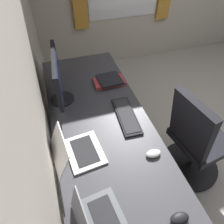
{
  "coord_description": "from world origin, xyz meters",
  "views": [
    {
      "loc": [
        -0.92,
        1.92,
        1.92
      ],
      "look_at": [
        0.02,
        1.62,
        0.95
      ],
      "focal_mm": 33.48,
      "sensor_mm": 36.0,
      "label": 1
    }
  ],
  "objects_px": {
    "keyboard_main": "(126,116)",
    "monitor_primary": "(58,76)",
    "mouse_spare": "(180,218)",
    "book_stack_near": "(109,81)",
    "mouse_main": "(154,154)",
    "laptop_left": "(75,151)",
    "laptop_leftmost": "(98,224)",
    "office_chair": "(195,143)",
    "drawer_pedestal": "(93,132)"
  },
  "relations": [
    {
      "from": "monitor_primary",
      "to": "mouse_main",
      "type": "bearing_deg",
      "value": -146.23
    },
    {
      "from": "drawer_pedestal",
      "to": "laptop_leftmost",
      "type": "xyz_separation_m",
      "value": [
        -0.96,
        0.18,
        0.43
      ]
    },
    {
      "from": "keyboard_main",
      "to": "mouse_main",
      "type": "relative_size",
      "value": 4.11
    },
    {
      "from": "mouse_main",
      "to": "office_chair",
      "type": "relative_size",
      "value": 0.11
    },
    {
      "from": "monitor_primary",
      "to": "mouse_spare",
      "type": "height_order",
      "value": "monitor_primary"
    },
    {
      "from": "monitor_primary",
      "to": "laptop_left",
      "type": "xyz_separation_m",
      "value": [
        -0.6,
        -0.0,
        -0.19
      ]
    },
    {
      "from": "keyboard_main",
      "to": "monitor_primary",
      "type": "bearing_deg",
      "value": 51.67
    },
    {
      "from": "laptop_left",
      "to": "mouse_spare",
      "type": "relative_size",
      "value": 3.38
    },
    {
      "from": "drawer_pedestal",
      "to": "keyboard_main",
      "type": "height_order",
      "value": "keyboard_main"
    },
    {
      "from": "drawer_pedestal",
      "to": "monitor_primary",
      "type": "distance_m",
      "value": 0.67
    },
    {
      "from": "book_stack_near",
      "to": "keyboard_main",
      "type": "bearing_deg",
      "value": 179.85
    },
    {
      "from": "keyboard_main",
      "to": "mouse_main",
      "type": "height_order",
      "value": "mouse_main"
    },
    {
      "from": "keyboard_main",
      "to": "book_stack_near",
      "type": "xyz_separation_m",
      "value": [
        0.46,
        -0.0,
        0.02
      ]
    },
    {
      "from": "drawer_pedestal",
      "to": "mouse_spare",
      "type": "bearing_deg",
      "value": -167.07
    },
    {
      "from": "laptop_left",
      "to": "book_stack_near",
      "type": "bearing_deg",
      "value": -32.72
    },
    {
      "from": "mouse_main",
      "to": "keyboard_main",
      "type": "bearing_deg",
      "value": 7.1
    },
    {
      "from": "laptop_left",
      "to": "mouse_main",
      "type": "bearing_deg",
      "value": -107.27
    },
    {
      "from": "laptop_leftmost",
      "to": "office_chair",
      "type": "distance_m",
      "value": 1.14
    },
    {
      "from": "keyboard_main",
      "to": "mouse_spare",
      "type": "distance_m",
      "value": 0.81
    },
    {
      "from": "mouse_main",
      "to": "drawer_pedestal",
      "type": "bearing_deg",
      "value": 24.14
    },
    {
      "from": "mouse_main",
      "to": "book_stack_near",
      "type": "xyz_separation_m",
      "value": [
        0.86,
        0.05,
        0.01
      ]
    },
    {
      "from": "laptop_leftmost",
      "to": "laptop_left",
      "type": "height_order",
      "value": "laptop_left"
    },
    {
      "from": "mouse_spare",
      "to": "book_stack_near",
      "type": "xyz_separation_m",
      "value": [
        1.27,
        0.0,
        0.01
      ]
    },
    {
      "from": "book_stack_near",
      "to": "office_chair",
      "type": "height_order",
      "value": "office_chair"
    },
    {
      "from": "drawer_pedestal",
      "to": "mouse_main",
      "type": "distance_m",
      "value": 0.8
    },
    {
      "from": "mouse_main",
      "to": "office_chair",
      "type": "distance_m",
      "value": 0.61
    },
    {
      "from": "mouse_main",
      "to": "book_stack_near",
      "type": "distance_m",
      "value": 0.86
    },
    {
      "from": "keyboard_main",
      "to": "office_chair",
      "type": "distance_m",
      "value": 0.67
    },
    {
      "from": "drawer_pedestal",
      "to": "mouse_main",
      "type": "bearing_deg",
      "value": -155.86
    },
    {
      "from": "monitor_primary",
      "to": "book_stack_near",
      "type": "bearing_deg",
      "value": -77.02
    },
    {
      "from": "laptop_left",
      "to": "keyboard_main",
      "type": "relative_size",
      "value": 0.82
    },
    {
      "from": "monitor_primary",
      "to": "mouse_spare",
      "type": "distance_m",
      "value": 1.27
    },
    {
      "from": "laptop_left",
      "to": "book_stack_near",
      "type": "xyz_separation_m",
      "value": [
        0.7,
        -0.45,
        -0.02
      ]
    },
    {
      "from": "monitor_primary",
      "to": "mouse_spare",
      "type": "relative_size",
      "value": 5.41
    },
    {
      "from": "drawer_pedestal",
      "to": "monitor_primary",
      "type": "xyz_separation_m",
      "value": [
        0.12,
        0.22,
        0.62
      ]
    },
    {
      "from": "laptop_left",
      "to": "laptop_leftmost",
      "type": "bearing_deg",
      "value": -175.91
    },
    {
      "from": "drawer_pedestal",
      "to": "keyboard_main",
      "type": "xyz_separation_m",
      "value": [
        -0.24,
        -0.24,
        0.39
      ]
    },
    {
      "from": "drawer_pedestal",
      "to": "mouse_main",
      "type": "xyz_separation_m",
      "value": [
        -0.64,
        -0.28,
        0.4
      ]
    },
    {
      "from": "mouse_spare",
      "to": "book_stack_near",
      "type": "height_order",
      "value": "book_stack_near"
    },
    {
      "from": "monitor_primary",
      "to": "mouse_main",
      "type": "distance_m",
      "value": 0.93
    },
    {
      "from": "monitor_primary",
      "to": "keyboard_main",
      "type": "xyz_separation_m",
      "value": [
        -0.36,
        -0.45,
        -0.23
      ]
    },
    {
      "from": "book_stack_near",
      "to": "mouse_spare",
      "type": "bearing_deg",
      "value": -179.85
    },
    {
      "from": "book_stack_near",
      "to": "office_chair",
      "type": "xyz_separation_m",
      "value": [
        -0.69,
        -0.56,
        -0.3
      ]
    },
    {
      "from": "drawer_pedestal",
      "to": "office_chair",
      "type": "bearing_deg",
      "value": -120.58
    },
    {
      "from": "drawer_pedestal",
      "to": "book_stack_near",
      "type": "relative_size",
      "value": 2.42
    },
    {
      "from": "keyboard_main",
      "to": "mouse_spare",
      "type": "xyz_separation_m",
      "value": [
        -0.81,
        -0.0,
        0.01
      ]
    },
    {
      "from": "drawer_pedestal",
      "to": "mouse_main",
      "type": "relative_size",
      "value": 6.68
    },
    {
      "from": "keyboard_main",
      "to": "office_chair",
      "type": "height_order",
      "value": "office_chair"
    },
    {
      "from": "book_stack_near",
      "to": "laptop_left",
      "type": "bearing_deg",
      "value": 147.28
    },
    {
      "from": "laptop_left",
      "to": "office_chair",
      "type": "relative_size",
      "value": 0.36
    }
  ]
}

